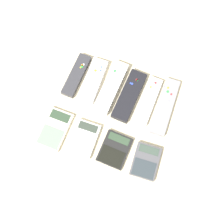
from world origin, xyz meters
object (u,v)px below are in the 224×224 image
object	(u,v)px
remote_3	(129,96)
remote_4	(148,101)
remote_0	(76,75)
remote_5	(165,107)
calculator_3	(146,161)
calculator_2	(115,150)
remote_2	(111,87)
remote_1	(93,81)
calculator_0	(55,129)
calculator_1	(84,138)

from	to	relation	value
remote_3	remote_4	bearing A→B (deg)	7.84
remote_0	remote_5	size ratio (longest dim) A/B	0.80
calculator_3	calculator_2	bearing A→B (deg)	175.92
remote_4	calculator_2	world-z (taller)	remote_4
remote_2	remote_3	size ratio (longest dim) A/B	1.04
remote_0	remote_1	size ratio (longest dim) A/B	1.00
remote_2	remote_4	world-z (taller)	remote_2
remote_3	remote_5	distance (m)	0.13
remote_1	remote_5	size ratio (longest dim) A/B	0.80
remote_1	calculator_0	world-z (taller)	remote_1
remote_1	calculator_1	xyz separation A→B (m)	(0.05, -0.20, -0.00)
remote_4	calculator_0	bearing A→B (deg)	-140.81
remote_1	remote_3	world-z (taller)	same
remote_2	calculator_2	size ratio (longest dim) A/B	1.74
remote_1	calculator_2	size ratio (longest dim) A/B	1.45
remote_4	calculator_3	size ratio (longest dim) A/B	1.53
calculator_0	calculator_1	xyz separation A→B (m)	(0.11, 0.00, 0.00)
remote_1	remote_0	bearing A→B (deg)	179.72
remote_3	remote_5	xyz separation A→B (m)	(0.13, 0.01, -0.00)
remote_0	remote_2	world-z (taller)	remote_2
remote_0	calculator_0	distance (m)	0.21
remote_0	remote_3	distance (m)	0.20
remote_1	remote_5	world-z (taller)	remote_1
remote_2	remote_3	world-z (taller)	remote_2
remote_1	remote_3	size ratio (longest dim) A/B	0.87
calculator_3	remote_2	bearing A→B (deg)	130.79
remote_5	remote_4	bearing A→B (deg)	178.18
remote_4	calculator_1	xyz separation A→B (m)	(-0.16, -0.20, -0.00)
remote_4	calculator_0	xyz separation A→B (m)	(-0.26, -0.21, -0.00)
remote_4	calculator_2	xyz separation A→B (m)	(-0.05, -0.20, -0.00)
remote_5	calculator_3	size ratio (longest dim) A/B	1.80
remote_2	calculator_0	world-z (taller)	remote_2
remote_1	calculator_3	world-z (taller)	remote_1
calculator_1	calculator_0	bearing A→B (deg)	-179.37
remote_0	remote_2	bearing A→B (deg)	1.28
calculator_1	calculator_3	world-z (taller)	same
remote_2	calculator_0	distance (m)	0.24
remote_5	calculator_2	distance (m)	0.23
calculator_1	calculator_2	size ratio (longest dim) A/B	1.02
remote_2	calculator_1	bearing A→B (deg)	-93.03
remote_1	calculator_3	bearing A→B (deg)	-39.41
calculator_0	calculator_1	size ratio (longest dim) A/B	1.16
remote_3	calculator_3	distance (m)	0.23
remote_1	calculator_2	world-z (taller)	remote_1
remote_0	calculator_2	world-z (taller)	remote_0
remote_4	remote_5	size ratio (longest dim) A/B	0.85
remote_5	calculator_3	distance (m)	0.20
remote_4	calculator_0	distance (m)	0.33
remote_0	remote_5	xyz separation A→B (m)	(0.33, -0.00, 0.00)
calculator_2	remote_2	bearing A→B (deg)	115.91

